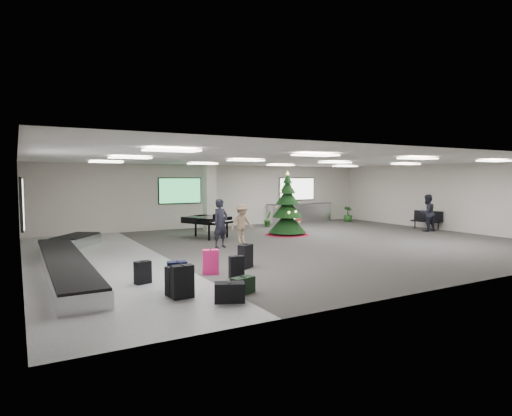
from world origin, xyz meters
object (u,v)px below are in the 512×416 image
christmas_tree (287,213)px  traveler_a (221,223)px  service_counter (300,213)px  traveler_b (242,224)px  potted_plant_left (268,219)px  pink_suitcase (211,262)px  baggage_carousel (68,259)px  traveler_bench (427,213)px  potted_plant_right (348,214)px  bench (428,219)px  grand_piano (208,220)px

christmas_tree → traveler_a: size_ratio=1.61×
service_counter → christmas_tree: christmas_tree is taller
traveler_b → potted_plant_left: traveler_b is taller
pink_suitcase → christmas_tree: bearing=60.2°
baggage_carousel → pink_suitcase: (3.16, -2.98, 0.11)m
service_counter → traveler_a: 9.70m
traveler_bench → potted_plant_right: traveler_bench is taller
traveler_bench → potted_plant_left: bearing=-40.4°
potted_plant_left → bench: bearing=-36.5°
christmas_tree → traveler_b: (-2.93, -1.25, -0.21)m
christmas_tree → traveler_bench: size_ratio=1.63×
service_counter → pink_suitcase: size_ratio=6.04×
christmas_tree → traveler_a: 4.49m
grand_piano → bench: bearing=-37.5°
bench → christmas_tree: bearing=149.2°
baggage_carousel → traveler_bench: size_ratio=5.55×
grand_piano → bench: size_ratio=1.49×
grand_piano → traveler_b: size_ratio=1.47×
bench → traveler_bench: (-0.70, -0.51, 0.36)m
service_counter → traveler_b: size_ratio=2.64×
pink_suitcase → traveler_bench: size_ratio=0.38×
traveler_a → traveler_b: size_ratio=1.16×
bench → pink_suitcase: bearing=179.1°
traveler_b → traveler_bench: (9.39, -0.98, 0.11)m
baggage_carousel → bench: bearing=3.2°
potted_plant_left → potted_plant_right: (5.45, 0.04, 0.05)m
christmas_tree → traveler_b: 3.19m
traveler_bench → potted_plant_left: size_ratio=2.19×
traveler_a → potted_plant_right: bearing=7.6°
traveler_b → service_counter: bearing=40.6°
pink_suitcase → traveler_b: size_ratio=0.44×
christmas_tree → potted_plant_left: (0.77, 3.01, -0.58)m
baggage_carousel → pink_suitcase: bearing=-43.3°
traveler_a → traveler_b: (1.17, 0.59, -0.12)m
traveler_a → traveler_bench: bearing=-19.8°
christmas_tree → potted_plant_left: size_ratio=3.57×
baggage_carousel → christmas_tree: christmas_tree is taller
christmas_tree → grand_piano: 3.59m
service_counter → traveler_bench: size_ratio=2.32×
traveler_b → traveler_bench: bearing=-4.9°
grand_piano → pink_suitcase: bearing=-136.3°
baggage_carousel → potted_plant_left: (10.05, 5.64, 0.19)m
pink_suitcase → bench: (13.28, 3.90, 0.18)m
pink_suitcase → traveler_bench: 13.04m
baggage_carousel → bench: bench is taller
service_counter → pink_suitcase: service_counter is taller
bench → traveler_a: (-11.26, -0.12, 0.38)m
potted_plant_left → traveler_a: bearing=-135.2°
service_counter → christmas_tree: bearing=-131.0°
grand_piano → traveler_bench: (9.94, -3.05, 0.12)m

